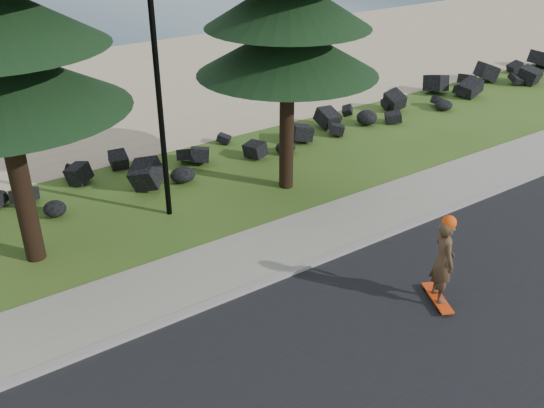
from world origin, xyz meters
The scene contains 8 objects.
ground centered at (0.00, 0.00, 0.00)m, with size 160.00×160.00×0.00m, color #355B1C.
road centered at (0.00, -4.50, 0.01)m, with size 160.00×7.00×0.02m, color black.
kerb centered at (0.00, -0.90, 0.05)m, with size 160.00×0.20×0.10m, color #9D948D.
sidewalk centered at (0.00, 0.20, 0.04)m, with size 160.00×2.00×0.08m, color gray.
beach_sand centered at (0.00, 14.50, 0.01)m, with size 160.00×15.00×0.01m, color tan.
seawall_boulders centered at (0.00, 5.60, 0.00)m, with size 60.00×2.40×1.10m, color black, non-canonical shape.
lamp_post centered at (0.00, 3.20, 4.13)m, with size 0.25×0.14×8.14m.
skateboarder centered at (2.89, -3.44, 1.02)m, with size 0.70×1.10×2.02m.
Camera 1 is at (-5.69, -9.91, 7.66)m, focal length 40.00 mm.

